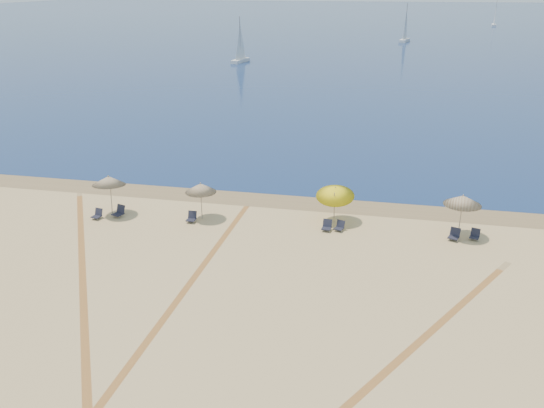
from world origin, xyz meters
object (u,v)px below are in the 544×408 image
at_px(chair_7, 454,235).
at_px(sailboat_0, 240,49).
at_px(umbrella_1, 109,181).
at_px(sailboat_1, 495,18).
at_px(umbrella_3, 335,192).
at_px(chair_8, 475,235).
at_px(chair_6, 340,226).
at_px(chair_2, 98,214).
at_px(umbrella_2, 201,188).
at_px(sailboat_2, 405,30).
at_px(chair_3, 119,212).
at_px(chair_5, 327,226).
at_px(chair_4, 192,217).
at_px(umbrella_4, 463,200).

relative_size(chair_7, sailboat_0, 0.10).
height_order(umbrella_1, sailboat_0, sailboat_0).
bearing_deg(sailboat_1, sailboat_0, -112.78).
bearing_deg(umbrella_3, chair_8, -6.08).
bearing_deg(chair_6, chair_2, -155.59).
xyz_separation_m(umbrella_1, sailboat_1, (48.20, 173.47, 0.15)).
height_order(chair_6, sailboat_1, sailboat_1).
height_order(umbrella_2, chair_8, umbrella_2).
distance_m(sailboat_0, sailboat_2, 52.79).
bearing_deg(sailboat_1, chair_3, -98.42).
bearing_deg(umbrella_1, umbrella_2, 4.98).
distance_m(umbrella_2, chair_2, 6.69).
bearing_deg(chair_3, sailboat_0, 116.78).
xyz_separation_m(chair_8, sailboat_2, (-2.81, 113.91, 2.41)).
xyz_separation_m(umbrella_1, umbrella_3, (13.81, 1.67, -0.31)).
bearing_deg(chair_6, sailboat_1, 98.46).
relative_size(chair_2, chair_7, 0.87).
xyz_separation_m(chair_5, sailboat_2, (5.57, 114.40, 2.40)).
bearing_deg(chair_5, chair_2, -169.45).
xyz_separation_m(chair_4, sailboat_1, (42.90, 173.56, 2.12)).
height_order(umbrella_1, chair_6, umbrella_1).
height_order(umbrella_3, chair_8, umbrella_3).
bearing_deg(umbrella_2, umbrella_1, -175.02).
bearing_deg(umbrella_1, chair_4, -0.95).
distance_m(chair_4, chair_8, 16.63).
relative_size(chair_2, sailboat_2, 0.08).
relative_size(umbrella_3, sailboat_1, 0.32).
bearing_deg(sailboat_1, chair_6, -94.19).
bearing_deg(umbrella_2, chair_7, 0.04).
bearing_deg(umbrella_4, sailboat_1, 81.05).
bearing_deg(umbrella_3, sailboat_0, 109.20).
height_order(chair_3, chair_5, chair_3).
relative_size(umbrella_4, chair_7, 3.18).
bearing_deg(chair_6, umbrella_1, -158.60).
bearing_deg(umbrella_4, umbrella_3, 175.05).
height_order(umbrella_2, chair_7, umbrella_2).
bearing_deg(chair_7, umbrella_3, -169.21).
height_order(umbrella_2, chair_5, umbrella_2).
xyz_separation_m(umbrella_4, chair_8, (0.87, -0.24, -1.95)).
distance_m(umbrella_2, sailboat_0, 72.18).
height_order(chair_5, chair_7, chair_7).
xyz_separation_m(umbrella_3, sailboat_2, (5.29, 113.05, 0.74)).
distance_m(chair_2, sailboat_1, 180.98).
relative_size(umbrella_2, umbrella_3, 0.94).
height_order(chair_3, sailboat_1, sailboat_1).
height_order(umbrella_3, chair_5, umbrella_3).
relative_size(chair_3, chair_6, 1.19).
bearing_deg(sailboat_0, umbrella_2, -66.15).
height_order(umbrella_3, sailboat_2, sailboat_2).
bearing_deg(sailboat_0, chair_8, -54.32).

